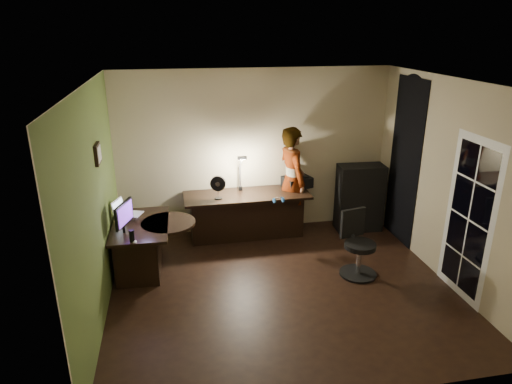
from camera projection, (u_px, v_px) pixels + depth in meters
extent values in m
cube|color=black|center=(281.00, 288.00, 6.13)|extent=(4.50, 4.00, 0.01)
cube|color=silver|center=(286.00, 82.00, 5.20)|extent=(4.50, 4.00, 0.01)
cube|color=tan|center=(254.00, 152.00, 7.51)|extent=(4.50, 0.01, 2.70)
cube|color=tan|center=(341.00, 275.00, 3.81)|extent=(4.50, 0.01, 2.70)
cube|color=tan|center=(94.00, 206.00, 5.27)|extent=(0.01, 4.00, 2.70)
cube|color=tan|center=(448.00, 182.00, 6.06)|extent=(0.01, 4.00, 2.70)
cube|color=#4E652B|center=(96.00, 206.00, 5.27)|extent=(0.00, 4.00, 2.70)
cube|color=black|center=(405.00, 162.00, 7.13)|extent=(0.01, 0.90, 2.60)
cube|color=white|center=(469.00, 220.00, 5.65)|extent=(0.02, 0.92, 2.10)
cube|color=black|center=(97.00, 154.00, 5.52)|extent=(0.04, 0.30, 0.25)
cube|color=black|center=(142.00, 247.00, 6.46)|extent=(0.80, 1.26, 0.71)
cube|color=black|center=(247.00, 216.00, 7.47)|extent=(2.03, 0.73, 0.76)
cube|color=black|center=(360.00, 198.00, 7.71)|extent=(0.78, 0.42, 1.14)
cube|color=silver|center=(131.00, 217.00, 6.51)|extent=(0.24, 0.20, 0.09)
cube|color=silver|center=(130.00, 207.00, 6.45)|extent=(0.43, 0.41, 0.23)
cube|color=black|center=(123.00, 223.00, 6.03)|extent=(0.25, 0.48, 0.32)
ellipsoid|color=silver|center=(135.00, 242.00, 5.82)|extent=(0.06, 0.09, 0.03)
cube|color=black|center=(140.00, 223.00, 6.40)|extent=(0.09, 0.13, 0.01)
cube|color=black|center=(163.00, 222.00, 6.43)|extent=(0.01, 0.13, 0.01)
cylinder|color=black|center=(132.00, 236.00, 5.81)|extent=(0.09, 0.09, 0.17)
cube|color=silver|center=(146.00, 230.00, 6.17)|extent=(0.18, 0.23, 0.01)
cube|color=black|center=(218.00, 187.00, 7.07)|extent=(0.27, 0.19, 0.37)
cube|color=#235797|center=(279.00, 200.00, 6.98)|extent=(0.19, 0.12, 0.08)
cube|color=black|center=(297.00, 181.00, 7.62)|extent=(0.52, 0.45, 0.20)
cube|color=black|center=(240.00, 170.00, 7.39)|extent=(0.21, 0.33, 0.67)
cube|color=black|center=(360.00, 245.00, 6.29)|extent=(0.62, 0.62, 0.92)
imported|color=#D8A88C|center=(292.00, 180.00, 7.53)|extent=(0.56, 0.72, 1.80)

